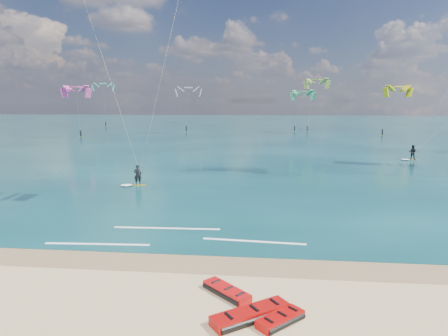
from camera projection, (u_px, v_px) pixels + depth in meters
The scene contains 9 objects.
ground at pixel (222, 157), 56.02m from camera, with size 320.00×320.00×0.00m, color tan.
wet_sand_strip at pixel (144, 261), 19.72m from camera, with size 320.00×2.40×0.01m, color brown.
sea at pixel (245, 127), 118.80m from camera, with size 320.00×200.00×0.04m, color #092C32.
packed_kite_left at pixel (251, 319), 14.53m from camera, with size 3.28×1.17×0.42m, color #A30A08, non-canonical shape.
packed_kite_mid at pixel (227, 295), 16.35m from camera, with size 2.48×1.00×0.36m, color red, non-canonical shape.
packed_kite_right at pixel (280, 323), 14.26m from camera, with size 2.08×0.99×0.36m, color #AC0807, non-canonical shape.
kitesurfer_main at pixel (134, 70), 31.70m from camera, with size 10.70×8.97×20.05m.
shoreline_foam at pixel (172, 237), 23.12m from camera, with size 14.44×3.62×0.01m.
distant_kites at pixel (225, 110), 97.21m from camera, with size 81.86×38.57×12.87m.
Camera 1 is at (5.85, -15.18, 7.85)m, focal length 32.00 mm.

